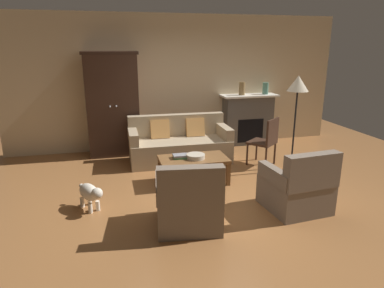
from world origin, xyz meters
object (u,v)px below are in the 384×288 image
at_px(couch, 179,145).
at_px(side_chair_wooden, 266,139).
at_px(armchair_near_left, 188,203).
at_px(armchair_near_right, 297,188).
at_px(mantel_vase_jade, 265,88).
at_px(mantel_vase_bronze, 242,89).
at_px(floor_lamp, 298,89).
at_px(fruit_bowl, 196,156).
at_px(dog, 90,193).
at_px(armoire, 113,104).
at_px(fireplace, 248,119).
at_px(book_stack, 181,156).
at_px(coffee_table, 193,161).

bearing_deg(couch, side_chair_wooden, -24.20).
distance_m(armchair_near_left, armchair_near_right, 1.53).
xyz_separation_m(mantel_vase_jade, side_chair_wooden, (-0.63, -1.46, -0.74)).
relative_size(mantel_vase_bronze, armchair_near_left, 0.32).
height_order(couch, floor_lamp, floor_lamp).
bearing_deg(mantel_vase_jade, side_chair_wooden, -113.53).
height_order(fruit_bowl, mantel_vase_bronze, mantel_vase_bronze).
bearing_deg(dog, armoire, 80.66).
height_order(mantel_vase_bronze, mantel_vase_jade, mantel_vase_bronze).
height_order(fireplace, book_stack, fireplace).
height_order(fireplace, fruit_bowl, fireplace).
bearing_deg(book_stack, mantel_vase_jade, 38.84).
height_order(armoire, armchair_near_left, armoire).
bearing_deg(fruit_bowl, floor_lamp, 4.10).
xyz_separation_m(fireplace, floor_lamp, (0.07, -1.85, 0.89)).
xyz_separation_m(fruit_bowl, dog, (-1.63, -0.57, -0.21)).
bearing_deg(side_chair_wooden, fruit_bowl, -161.21).
bearing_deg(armchair_near_left, dog, 147.65).
xyz_separation_m(fireplace, mantel_vase_jade, (0.38, -0.02, 0.68)).
bearing_deg(book_stack, side_chair_wooden, 14.10).
distance_m(coffee_table, armchair_near_left, 1.42).
relative_size(armoire, couch, 1.07).
xyz_separation_m(mantel_vase_jade, armchair_near_left, (-2.55, -3.29, -0.93)).
bearing_deg(mantel_vase_bronze, armoire, -178.76).
bearing_deg(dog, couch, 47.48).
distance_m(armoire, side_chair_wooden, 3.08).
bearing_deg(fruit_bowl, dog, -160.55).
bearing_deg(book_stack, dog, -155.11).
height_order(fireplace, mantel_vase_jade, mantel_vase_jade).
bearing_deg(fruit_bowl, mantel_vase_bronze, 51.64).
bearing_deg(armoire, floor_lamp, -30.32).
relative_size(fruit_bowl, side_chair_wooden, 0.33).
height_order(fireplace, dog, fireplace).
bearing_deg(armchair_near_left, couch, 80.64).
bearing_deg(fireplace, book_stack, -135.86).
distance_m(side_chair_wooden, dog, 3.29).
bearing_deg(coffee_table, couch, 89.69).
xyz_separation_m(couch, armchair_near_left, (-0.41, -2.50, -0.00)).
xyz_separation_m(armchair_near_right, side_chair_wooden, (0.38, 1.75, 0.20)).
bearing_deg(couch, fireplace, 24.56).
relative_size(armoire, mantel_vase_jade, 8.10).
bearing_deg(mantel_vase_jade, couch, -159.84).
relative_size(fireplace, armchair_near_right, 1.43).
bearing_deg(armchair_near_left, mantel_vase_bronze, 58.87).
height_order(fruit_bowl, armchair_near_right, armchair_near_right).
relative_size(couch, mantel_vase_jade, 7.60).
height_order(coffee_table, mantel_vase_bronze, mantel_vase_bronze).
distance_m(armchair_near_left, side_chair_wooden, 2.65).
xyz_separation_m(mantel_vase_bronze, armchair_near_left, (-1.99, -3.29, -0.95)).
distance_m(fireplace, armchair_near_left, 3.96).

